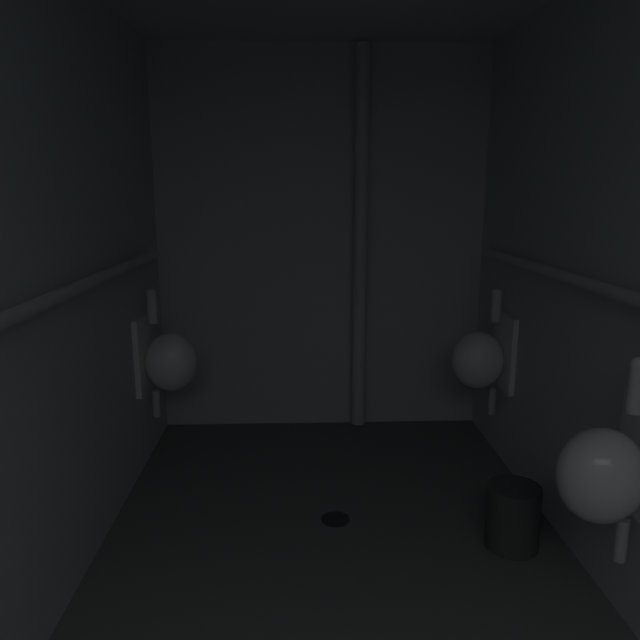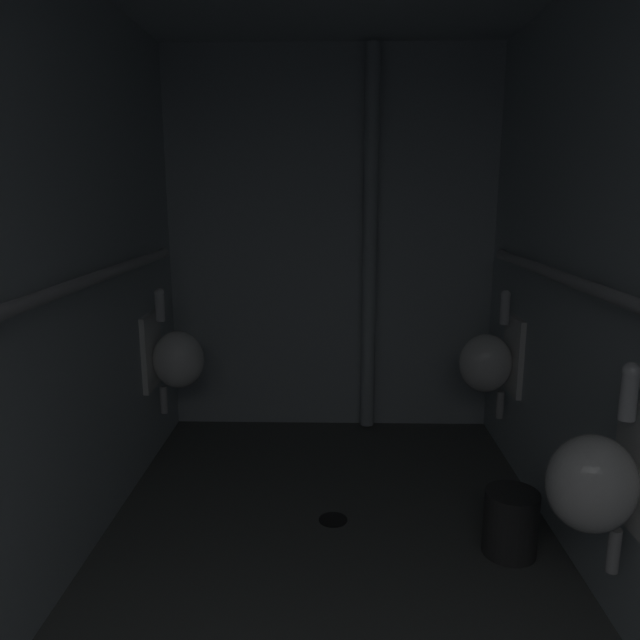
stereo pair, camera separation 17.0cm
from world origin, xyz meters
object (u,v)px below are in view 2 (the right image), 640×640
urinal_right_far (489,361)px  urinal_right_mid (598,481)px  standpipe_back_wall (370,246)px  urinal_left_mid (175,358)px  floor_drain (333,519)px  waste_bin (511,523)px

urinal_right_far → urinal_right_mid: bearing=-90.0°
standpipe_back_wall → urinal_right_far: bearing=-37.5°
urinal_right_mid → standpipe_back_wall: size_ratio=0.31×
urinal_left_mid → urinal_right_far: 1.82m
urinal_left_mid → standpipe_back_wall: size_ratio=0.31×
floor_drain → urinal_right_far: bearing=36.5°
urinal_left_mid → urinal_right_mid: same height
urinal_left_mid → standpipe_back_wall: 1.39m
standpipe_back_wall → waste_bin: size_ratio=8.30×
urinal_left_mid → standpipe_back_wall: (1.16, 0.47, 0.61)m
urinal_right_mid → urinal_right_far: (0.00, 1.43, 0.00)m
waste_bin → urinal_right_far: bearing=83.2°
urinal_right_mid → floor_drain: 1.33m
standpipe_back_wall → urinal_right_mid: bearing=-71.2°
urinal_left_mid → waste_bin: bearing=-28.8°
urinal_right_mid → urinal_right_far: bearing=90.0°
standpipe_back_wall → floor_drain: bearing=-101.0°
floor_drain → standpipe_back_wall: bearing=79.0°
urinal_left_mid → urinal_right_mid: bearing=-38.9°
floor_drain → urinal_right_mid: bearing=-41.0°
urinal_left_mid → waste_bin: urinal_left_mid is taller
urinal_right_mid → waste_bin: bearing=101.6°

